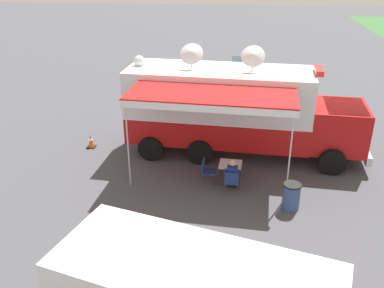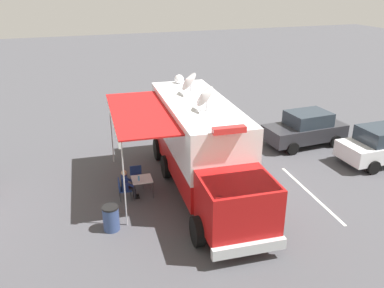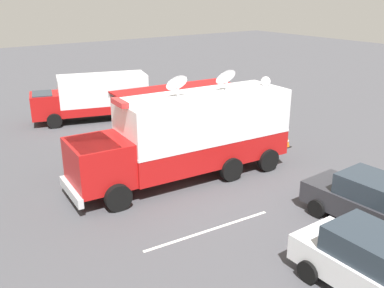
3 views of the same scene
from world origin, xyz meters
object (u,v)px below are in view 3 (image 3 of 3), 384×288
at_px(traffic_cone, 287,142).
at_px(folding_table, 162,144).
at_px(command_truck, 189,133).
at_px(trash_bin, 109,148).
at_px(car_behind_truck, 369,201).
at_px(water_bottle, 159,141).
at_px(seated_responder, 154,142).
at_px(folding_chair_beside_table, 176,144).
at_px(car_far_corner, 373,266).
at_px(folding_chair_at_table, 152,143).
at_px(support_truck, 95,97).

bearing_deg(traffic_cone, folding_table, 68.45).
relative_size(command_truck, trash_bin, 10.59).
xyz_separation_m(folding_table, car_behind_truck, (-9.19, -2.48, 0.21)).
bearing_deg(water_bottle, seated_responder, -1.20).
xyz_separation_m(folding_chair_beside_table, trash_bin, (1.48, 2.85, -0.06)).
xyz_separation_m(seated_responder, car_far_corner, (-11.98, 0.51, 0.23)).
xyz_separation_m(command_truck, water_bottle, (2.60, -0.07, -1.11)).
relative_size(traffic_cone, car_far_corner, 0.14).
xyz_separation_m(folding_table, trash_bin, (1.54, 2.01, -0.22)).
relative_size(folding_table, car_far_corner, 0.20).
xyz_separation_m(seated_responder, car_behind_truck, (-9.80, -2.57, 0.23)).
height_order(folding_chair_at_table, traffic_cone, folding_chair_at_table).
xyz_separation_m(command_truck, traffic_cone, (0.11, -6.12, -1.67)).
distance_m(folding_chair_at_table, folding_chair_beside_table, 1.18).
bearing_deg(traffic_cone, support_truck, 30.21).
distance_m(traffic_cone, support_truck, 11.85).
xyz_separation_m(folding_chair_beside_table, seated_responder, (0.55, 0.93, 0.14)).
relative_size(command_truck, folding_chair_at_table, 11.08).
relative_size(water_bottle, car_behind_truck, 0.05).
bearing_deg(trash_bin, water_bottle, -126.21).
xyz_separation_m(water_bottle, car_far_corner, (-11.50, 0.50, 0.05)).
distance_m(command_truck, folding_table, 2.78).
height_order(folding_table, support_truck, support_truck).
bearing_deg(support_truck, car_far_corner, 178.15).
distance_m(seated_responder, car_far_corner, 11.99).
distance_m(water_bottle, seated_responder, 0.51).
height_order(folding_table, traffic_cone, folding_table).
relative_size(seated_responder, traffic_cone, 2.16).
xyz_separation_m(folding_table, folding_chair_at_table, (0.80, 0.07, -0.16)).
bearing_deg(folding_chair_beside_table, water_bottle, 85.35).
distance_m(water_bottle, folding_chair_beside_table, 1.00).
height_order(water_bottle, car_far_corner, car_far_corner).
bearing_deg(folding_table, folding_chair_at_table, 5.01).
bearing_deg(support_truck, command_truck, 178.97).
xyz_separation_m(folding_chair_beside_table, traffic_cone, (-2.41, -5.11, -0.23)).
distance_m(command_truck, car_far_corner, 8.98).
relative_size(folding_table, car_behind_truck, 0.20).
distance_m(traffic_cone, car_behind_truck, 7.69).
relative_size(folding_chair_at_table, traffic_cone, 1.50).
bearing_deg(car_far_corner, water_bottle, -2.51).
height_order(command_truck, support_truck, command_truck).
xyz_separation_m(folding_chair_at_table, car_behind_truck, (-9.99, -2.55, 0.37)).
distance_m(command_truck, traffic_cone, 6.35).
bearing_deg(folding_table, trash_bin, 52.54).
relative_size(water_bottle, folding_chair_beside_table, 0.26).
xyz_separation_m(trash_bin, car_behind_truck, (-10.73, -4.49, 0.42)).
height_order(traffic_cone, car_behind_truck, car_behind_truck).
relative_size(command_truck, seated_responder, 7.71).
relative_size(folding_table, folding_chair_beside_table, 0.98).
bearing_deg(seated_responder, command_truck, 178.57).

